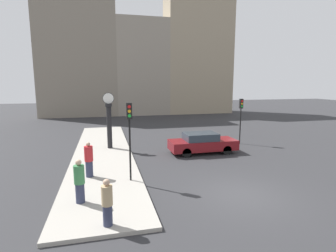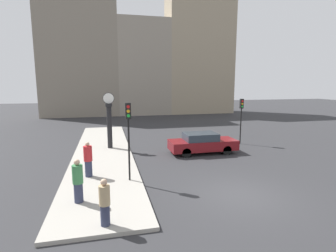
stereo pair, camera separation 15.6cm
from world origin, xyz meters
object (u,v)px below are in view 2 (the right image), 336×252
Objects in this scene: street_clock at (109,122)px; traffic_light_far at (241,112)px; pedestrian_green_hoodie at (78,181)px; pedestrian_red_top at (88,160)px; pedestrian_tan_coat at (105,202)px; sedan_car at (202,143)px; traffic_light_near at (128,126)px.

traffic_light_far is at bearing -2.65° from street_clock.
street_clock is 2.28× the size of pedestrian_green_hoodie.
pedestrian_tan_coat is (0.82, -4.95, -0.08)m from pedestrian_red_top.
pedestrian_green_hoodie is at bearing -139.94° from sedan_car.
traffic_light_near reaches higher than pedestrian_green_hoodie.
pedestrian_green_hoodie is at bearing -144.23° from traffic_light_far.
street_clock is 10.88m from pedestrian_tan_coat.
pedestrian_red_top is 1.10× the size of pedestrian_tan_coat.
pedestrian_red_top is (-11.36, -5.39, -1.57)m from traffic_light_far.
pedestrian_tan_coat is at bearing -91.83° from street_clock.
sedan_car is 2.89× the size of pedestrian_tan_coat.
traffic_light_far is (3.97, 1.95, 1.87)m from sedan_car.
street_clock is at bearing 158.78° from sedan_car.
traffic_light_near is at bearing 41.86° from pedestrian_green_hoodie.
pedestrian_red_top is at bearing 99.38° from pedestrian_tan_coat.
sedan_car is 1.29× the size of traffic_light_far.
sedan_car is at bearing 25.01° from pedestrian_red_top.
sedan_car is at bearing -153.89° from traffic_light_far.
traffic_light_far is at bearing 34.21° from traffic_light_near.
street_clock is 6.07m from pedestrian_red_top.
street_clock reaches higher than pedestrian_tan_coat.
traffic_light_near is at bearing -26.66° from pedestrian_red_top.
traffic_light_far reaches higher than pedestrian_red_top.
street_clock reaches higher than pedestrian_red_top.
pedestrian_red_top is (-1.16, -5.87, -1.03)m from street_clock.
street_clock is 8.98m from pedestrian_green_hoodie.
traffic_light_near is 6.95m from street_clock.
pedestrian_red_top reaches higher than sedan_car.
traffic_light_near is 2.34× the size of pedestrian_tan_coat.
traffic_light_near reaches higher than traffic_light_far.
pedestrian_red_top is at bearing -154.60° from traffic_light_far.
pedestrian_red_top is at bearing -101.21° from street_clock.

